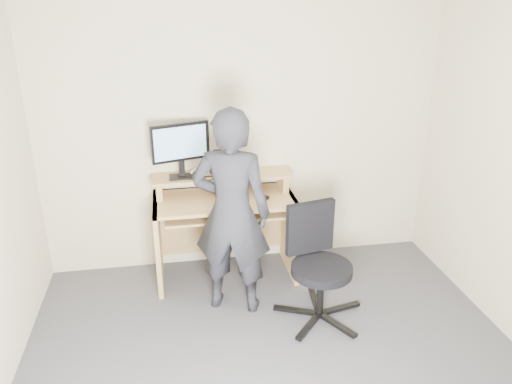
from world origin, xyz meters
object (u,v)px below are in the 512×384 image
object	(u,v)px
monitor	(181,146)
person	(232,213)
desk	(224,216)
office_chair	(317,260)

from	to	relation	value
monitor	person	size ratio (longest dim) A/B	0.30
person	monitor	bearing A→B (deg)	-41.42
monitor	person	bearing A→B (deg)	-77.49
monitor	desk	bearing A→B (deg)	-24.40
desk	person	distance (m)	0.62
office_chair	monitor	bearing A→B (deg)	126.95
monitor	person	world-z (taller)	person
desk	office_chair	xyz separation A→B (m)	(0.62, -0.78, -0.06)
monitor	office_chair	world-z (taller)	monitor
desk	person	xyz separation A→B (m)	(0.00, -0.55, 0.27)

